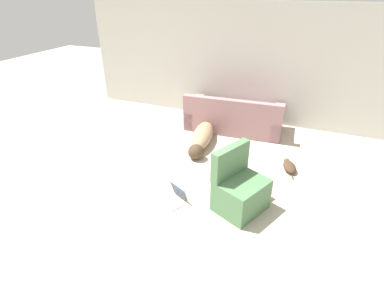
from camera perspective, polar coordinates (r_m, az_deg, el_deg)
The scene contains 7 objects.
ground_plane at distance 3.94m, azimuth -11.43°, elevation -16.44°, with size 20.00×20.00×0.00m, color #BCB29E.
wall_back at distance 6.74m, azimuth 6.96°, elevation 15.09°, with size 6.64×0.06×2.46m.
couch at distance 6.36m, azimuth 7.98°, elevation 4.89°, with size 2.02×1.00×0.77m.
dog at distance 5.72m, azimuth 1.90°, elevation 1.32°, with size 0.54×1.64×0.31m.
cat at distance 5.23m, azimuth 18.03°, elevation -4.07°, with size 0.30×0.52×0.13m.
laptop_open at distance 4.31m, azimuth -3.14°, elevation -9.81°, with size 0.44×0.43×0.25m.
side_chair at distance 4.10m, azimuth 8.97°, elevation -8.49°, with size 0.76×0.81×0.89m.
Camera 1 is at (1.73, -2.26, 2.73)m, focal length 28.00 mm.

